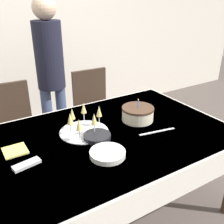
# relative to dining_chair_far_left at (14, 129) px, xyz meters

# --- Properties ---
(ground_plane) EXTENTS (12.00, 12.00, 0.00)m
(ground_plane) POSITION_rel_dining_chair_far_left_xyz_m (0.44, -0.93, -0.52)
(ground_plane) COLOR #564C47
(wall_back) EXTENTS (8.00, 0.05, 2.70)m
(wall_back) POSITION_rel_dining_chair_far_left_xyz_m (0.44, 1.04, 0.83)
(wall_back) COLOR silver
(wall_back) RESTS_ON ground_plane
(dining_table) EXTENTS (1.98, 1.22, 0.76)m
(dining_table) POSITION_rel_dining_chair_far_left_xyz_m (0.44, -0.93, 0.14)
(dining_table) COLOR silver
(dining_table) RESTS_ON ground_plane
(dining_chair_far_left) EXTENTS (0.44, 0.44, 0.96)m
(dining_chair_far_left) POSITION_rel_dining_chair_far_left_xyz_m (0.00, 0.00, 0.00)
(dining_chair_far_left) COLOR #38281E
(dining_chair_far_left) RESTS_ON ground_plane
(dining_chair_far_right) EXTENTS (0.44, 0.44, 0.96)m
(dining_chair_far_right) POSITION_rel_dining_chair_far_left_xyz_m (0.88, 0.00, 0.00)
(dining_chair_far_right) COLOR #38281E
(dining_chair_far_right) RESTS_ON ground_plane
(birthday_cake) EXTENTS (0.26, 0.26, 0.19)m
(birthday_cake) POSITION_rel_dining_chair_far_left_xyz_m (0.84, -0.85, 0.30)
(birthday_cake) COLOR beige
(birthday_cake) RESTS_ON dining_table
(champagne_tray) EXTENTS (0.37, 0.37, 0.18)m
(champagne_tray) POSITION_rel_dining_chair_far_left_xyz_m (0.37, -0.80, 0.31)
(champagne_tray) COLOR silver
(champagne_tray) RESTS_ON dining_table
(plate_stack_main) EXTENTS (0.23, 0.23, 0.03)m
(plate_stack_main) POSITION_rel_dining_chair_far_left_xyz_m (0.36, -1.17, 0.26)
(plate_stack_main) COLOR silver
(plate_stack_main) RESTS_ON dining_table
(plate_stack_dessert) EXTENTS (0.20, 0.20, 0.03)m
(plate_stack_dessert) POSITION_rel_dining_chair_far_left_xyz_m (0.41, -0.94, 0.26)
(plate_stack_dessert) COLOR black
(plate_stack_dessert) RESTS_ON dining_table
(cake_knife) EXTENTS (0.30, 0.07, 0.00)m
(cake_knife) POSITION_rel_dining_chair_far_left_xyz_m (0.85, -1.10, 0.24)
(cake_knife) COLOR silver
(cake_knife) RESTS_ON dining_table
(fork_pile) EXTENTS (0.18, 0.09, 0.02)m
(fork_pile) POSITION_rel_dining_chair_far_left_xyz_m (-0.12, -1.00, 0.25)
(fork_pile) COLOR silver
(fork_pile) RESTS_ON dining_table
(napkin_pile) EXTENTS (0.15, 0.15, 0.01)m
(napkin_pile) POSITION_rel_dining_chair_far_left_xyz_m (-0.14, -0.80, 0.24)
(napkin_pile) COLOR #E0D166
(napkin_pile) RESTS_ON dining_table
(person_standing) EXTENTS (0.28, 0.28, 1.71)m
(person_standing) POSITION_rel_dining_chair_far_left_xyz_m (0.46, 0.12, 0.52)
(person_standing) COLOR #3F4C72
(person_standing) RESTS_ON ground_plane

